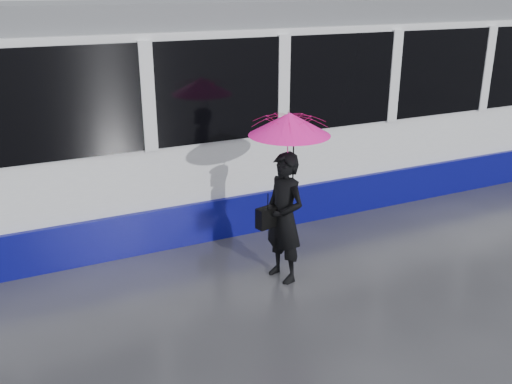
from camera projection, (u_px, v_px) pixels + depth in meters
ground at (250, 276)px, 7.44m from camera, size 90.00×90.00×0.00m
rails at (187, 211)px, 9.55m from camera, size 34.00×1.51×0.02m
tram at (23, 131)px, 8.03m from camera, size 26.00×2.56×3.35m
woman at (284, 218)px, 7.12m from camera, size 0.54×0.69×1.68m
umbrella at (289, 140)px, 6.80m from camera, size 1.19×1.19×1.13m
handbag at (268, 217)px, 7.04m from camera, size 0.32×0.20×0.44m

